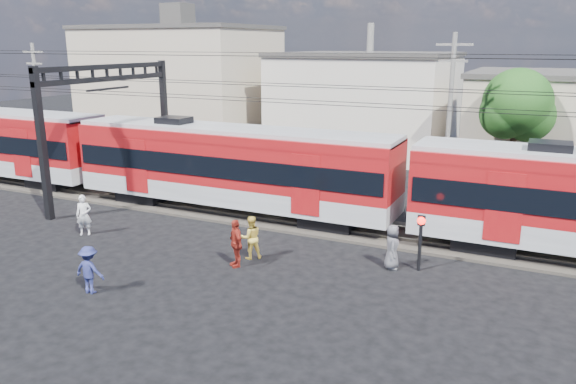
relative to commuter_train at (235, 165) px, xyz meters
The scene contains 17 objects.
ground 8.74m from the commuter_train, 72.16° to the right, with size 120.00×120.00×0.00m, color black.
track_bed 3.48m from the commuter_train, ahead, with size 70.00×3.40×0.12m, color #2D2823.
rail_near 3.48m from the commuter_train, 16.24° to the right, with size 70.00×0.12×0.12m, color #59544C.
rail_far 3.48m from the commuter_train, 16.24° to the left, with size 70.00×0.12×0.12m, color #59544C.
commuter_train is the anchor object (origin of this frame).
catenary 6.66m from the commuter_train, behind, with size 70.00×9.30×7.52m.
building_west 21.66m from the commuter_train, 132.04° to the left, with size 14.28×10.20×9.30m.
building_midwest 19.05m from the commuter_train, 88.27° to the left, with size 12.24×12.24×7.30m.
utility_pole_mid 11.27m from the commuter_train, 39.22° to the left, with size 1.80×0.24×8.50m.
utility_pole_west 20.42m from the commuter_train, 162.83° to the left, with size 1.80×0.24×8.00m.
tree_near 15.66m from the commuter_train, 40.63° to the left, with size 3.82×3.64×6.72m.
pedestrian_a 7.12m from the commuter_train, 128.19° to the right, with size 0.64×0.42×1.75m, color silver.
pedestrian_b 6.17m from the commuter_train, 54.35° to the right, with size 0.82×0.64×1.68m, color gold.
pedestrian_c 9.91m from the commuter_train, 88.98° to the right, with size 1.04×0.60×1.61m, color navy.
pedestrian_d 6.84m from the commuter_train, 59.79° to the right, with size 1.05×0.44×1.80m, color maroon.
pedestrian_e 9.43m from the commuter_train, 22.45° to the right, with size 0.81×0.53×1.67m, color #515055.
crossing_signal 10.14m from the commuter_train, 19.17° to the right, with size 0.30×0.30×2.08m.
Camera 1 is at (10.72, -14.44, 7.97)m, focal length 35.00 mm.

